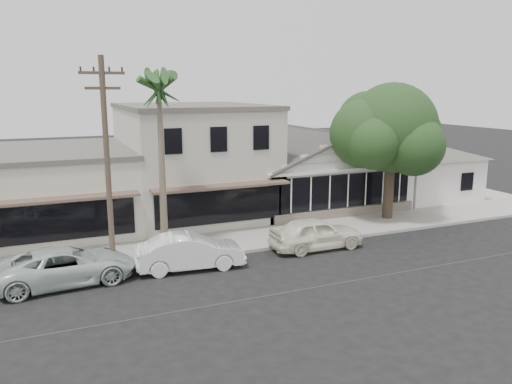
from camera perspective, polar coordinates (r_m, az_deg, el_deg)
name	(u,v)px	position (r m, az deg, el deg)	size (l,w,h in m)	color
ground	(357,280)	(21.12, 11.47, -9.84)	(140.00, 140.00, 0.00)	black
sidewalk_north	(131,254)	(24.30, -14.07, -6.87)	(90.00, 3.50, 0.15)	#9E9991
corner_shop	(314,166)	(33.28, 6.67, 2.92)	(10.40, 8.60, 5.10)	white
side_cottage	(421,177)	(37.43, 18.36, 1.65)	(6.00, 6.00, 3.00)	white
row_building_near	(193,162)	(31.05, -7.24, 3.45)	(8.00, 10.00, 6.50)	beige
row_building_midnear	(36,192)	(30.11, -23.88, 0.05)	(10.00, 10.00, 4.20)	silver
utility_pole	(107,160)	(21.60, -16.65, 3.55)	(1.80, 0.24, 9.00)	brown
car_0	(316,233)	(24.49, 6.87, -4.70)	(1.85, 4.61, 1.57)	white
car_1	(190,252)	(21.90, -7.57, -6.77)	(1.63, 4.66, 1.54)	white
car_2	(66,266)	(21.52, -20.84, -7.88)	(2.46, 5.34, 1.48)	#B7C5C0
shade_tree	(388,131)	(30.05, 14.89, 6.81)	(7.25, 6.56, 8.05)	#46392B
palm_east	(159,89)	(23.16, -11.05, 11.48)	(3.02, 3.02, 8.91)	#726651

